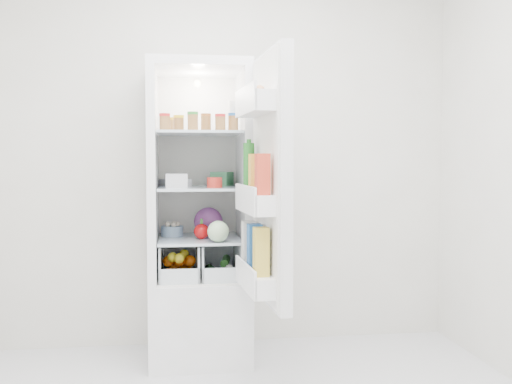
{
  "coord_description": "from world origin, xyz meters",
  "views": [
    {
      "loc": [
        -0.33,
        -2.28,
        1.21
      ],
      "look_at": [
        0.12,
        0.95,
        1.04
      ],
      "focal_mm": 40.0,
      "sensor_mm": 36.0,
      "label": 1
    }
  ],
  "objects": [
    {
      "name": "refrigerator",
      "position": [
        -0.2,
        1.25,
        0.67
      ],
      "size": [
        0.6,
        0.6,
        1.8
      ],
      "color": "silver",
      "rests_on": "ground"
    },
    {
      "name": "salad_bag",
      "position": [
        -0.1,
        0.97,
        0.81
      ],
      "size": [
        0.12,
        0.12,
        0.12
      ],
      "primitive_type": "sphere",
      "color": "#A4C694",
      "rests_on": "shelf_low"
    },
    {
      "name": "red_cabbage",
      "position": [
        -0.14,
        1.27,
        0.84
      ],
      "size": [
        0.18,
        0.18,
        0.18
      ],
      "primitive_type": "sphere",
      "color": "#571E58",
      "rests_on": "shelf_low"
    },
    {
      "name": "tin_red",
      "position": [
        -0.11,
        1.07,
        1.09
      ],
      "size": [
        0.1,
        0.1,
        0.06
      ],
      "primitive_type": "cylinder",
      "rotation": [
        0.0,
        0.0,
        -0.16
      ],
      "color": "#B5261B",
      "rests_on": "shelf_mid"
    },
    {
      "name": "citrus_pile",
      "position": [
        -0.32,
        1.17,
        0.58
      ],
      "size": [
        0.2,
        0.31,
        0.16
      ],
      "color": "orange",
      "rests_on": "refrigerator"
    },
    {
      "name": "shelf_top",
      "position": [
        -0.2,
        1.19,
        1.38
      ],
      "size": [
        0.49,
        0.53,
        0.02
      ],
      "primitive_type": "cube",
      "color": "silver",
      "rests_on": "refrigerator"
    },
    {
      "name": "crisper_left",
      "position": [
        -0.32,
        1.19,
        0.61
      ],
      "size": [
        0.23,
        0.46,
        0.22
      ],
      "primitive_type": null,
      "color": "silver",
      "rests_on": "refrigerator"
    },
    {
      "name": "tub_green",
      "position": [
        -0.05,
        1.35,
        1.1
      ],
      "size": [
        0.16,
        0.18,
        0.09
      ],
      "primitive_type": "cube",
      "rotation": [
        0.0,
        0.0,
        -0.39
      ],
      "color": "#3E8856",
      "rests_on": "shelf_mid"
    },
    {
      "name": "squeeze_bottle",
      "position": [
        0.0,
        1.14,
        1.48
      ],
      "size": [
        0.05,
        0.05,
        0.18
      ],
      "primitive_type": "cylinder",
      "rotation": [
        0.0,
        0.0,
        0.02
      ],
      "color": "white",
      "rests_on": "shelf_top"
    },
    {
      "name": "tub_white",
      "position": [
        -0.34,
        1.13,
        1.1
      ],
      "size": [
        0.13,
        0.13,
        0.08
      ],
      "primitive_type": "cube",
      "rotation": [
        0.0,
        0.0,
        0.04
      ],
      "color": "silver",
      "rests_on": "shelf_mid"
    },
    {
      "name": "condiment_jars",
      "position": [
        -0.22,
        1.1,
        1.43
      ],
      "size": [
        0.46,
        0.32,
        0.08
      ],
      "color": "#B21919",
      "rests_on": "shelf_top"
    },
    {
      "name": "mushroom_bowl",
      "position": [
        -0.36,
        1.27,
        0.78
      ],
      "size": [
        0.15,
        0.15,
        0.06
      ],
      "primitive_type": "cylinder",
      "rotation": [
        0.0,
        0.0,
        -0.08
      ],
      "color": "#84A3C6",
      "rests_on": "shelf_low"
    },
    {
      "name": "crisper_right",
      "position": [
        -0.08,
        1.19,
        0.61
      ],
      "size": [
        0.23,
        0.46,
        0.22
      ],
      "primitive_type": null,
      "color": "silver",
      "rests_on": "refrigerator"
    },
    {
      "name": "veg_pile",
      "position": [
        -0.07,
        1.18,
        0.56
      ],
      "size": [
        0.16,
        0.3,
        0.1
      ],
      "color": "#1F4C19",
      "rests_on": "refrigerator"
    },
    {
      "name": "shelf_low",
      "position": [
        -0.2,
        1.19,
        0.74
      ],
      "size": [
        0.49,
        0.53,
        0.01
      ],
      "primitive_type": "cube",
      "color": "silver",
      "rests_on": "refrigerator"
    },
    {
      "name": "room_walls",
      "position": [
        0.0,
        0.0,
        1.59
      ],
      "size": [
        3.02,
        3.02,
        2.61
      ],
      "color": "beige",
      "rests_on": "ground"
    },
    {
      "name": "fridge_door",
      "position": [
        0.12,
        0.61,
        1.09
      ],
      "size": [
        0.21,
        0.6,
        1.3
      ],
      "rotation": [
        0.0,
        0.0,
        1.65
      ],
      "color": "silver",
      "rests_on": "refrigerator"
    },
    {
      "name": "shelf_mid",
      "position": [
        -0.2,
        1.19,
        1.05
      ],
      "size": [
        0.49,
        0.53,
        0.02
      ],
      "primitive_type": "cube",
      "color": "silver",
      "rests_on": "refrigerator"
    },
    {
      "name": "foil_tray",
      "position": [
        -0.35,
        1.37,
        1.08
      ],
      "size": [
        0.21,
        0.19,
        0.04
      ],
      "primitive_type": "cube",
      "rotation": [
        0.0,
        0.0,
        0.38
      ],
      "color": "silver",
      "rests_on": "shelf_mid"
    },
    {
      "name": "bell_pepper",
      "position": [
        -0.19,
        1.12,
        0.79
      ],
      "size": [
        0.09,
        0.09,
        0.09
      ],
      "primitive_type": "sphere",
      "color": "#BB0B0D",
      "rests_on": "shelf_low"
    }
  ]
}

